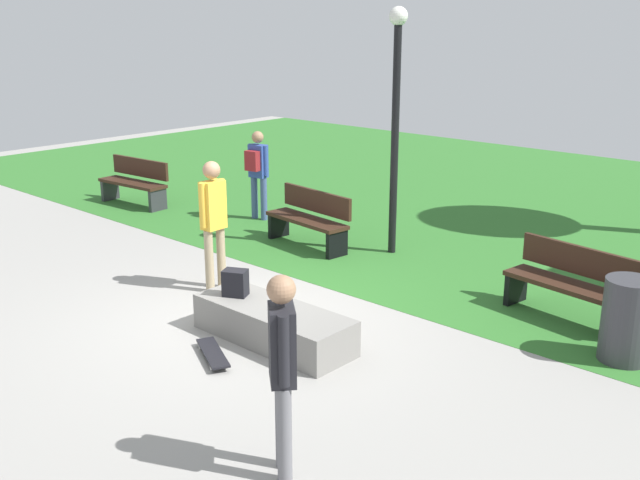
# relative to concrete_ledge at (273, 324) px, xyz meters

# --- Properties ---
(ground_plane) EXTENTS (28.00, 28.00, 0.00)m
(ground_plane) POSITION_rel_concrete_ledge_xyz_m (-0.70, 0.22, -0.21)
(ground_plane) COLOR gray
(grass_lawn) EXTENTS (26.60, 12.50, 0.01)m
(grass_lawn) POSITION_rel_concrete_ledge_xyz_m (-0.70, 7.97, -0.21)
(grass_lawn) COLOR #2D6B28
(grass_lawn) RESTS_ON ground_plane
(concrete_ledge) EXTENTS (2.02, 0.72, 0.42)m
(concrete_ledge) POSITION_rel_concrete_ledge_xyz_m (0.00, 0.00, 0.00)
(concrete_ledge) COLOR gray
(concrete_ledge) RESTS_ON ground_plane
(backpack_on_ledge) EXTENTS (0.34, 0.31, 0.32)m
(backpack_on_ledge) POSITION_rel_concrete_ledge_xyz_m (-0.60, -0.04, 0.37)
(backpack_on_ledge) COLOR black
(backpack_on_ledge) RESTS_ON concrete_ledge
(skater_performing_trick) EXTENTS (0.37, 0.36, 1.73)m
(skater_performing_trick) POSITION_rel_concrete_ledge_xyz_m (1.93, -1.76, 0.81)
(skater_performing_trick) COLOR slate
(skater_performing_trick) RESTS_ON ground_plane
(skater_watching) EXTENTS (0.24, 0.43, 1.79)m
(skater_watching) POSITION_rel_concrete_ledge_xyz_m (-1.82, 0.67, 0.85)
(skater_watching) COLOR tan
(skater_watching) RESTS_ON ground_plane
(skateboard_by_ledge) EXTENTS (0.81, 0.54, 0.08)m
(skateboard_by_ledge) POSITION_rel_concrete_ledge_xyz_m (-0.17, -0.77, -0.15)
(skateboard_by_ledge) COLOR black
(skateboard_by_ledge) RESTS_ON ground_plane
(park_bench_by_oak) EXTENTS (1.65, 0.69, 0.91)m
(park_bench_by_oak) POSITION_rel_concrete_ledge_xyz_m (2.22, 2.96, 0.27)
(park_bench_by_oak) COLOR #331E14
(park_bench_by_oak) RESTS_ON ground_plane
(park_bench_far_left) EXTENTS (1.64, 0.65, 0.91)m
(park_bench_far_left) POSITION_rel_concrete_ledge_xyz_m (-2.25, 3.03, 0.27)
(park_bench_far_left) COLOR #331E14
(park_bench_far_left) RESTS_ON ground_plane
(park_bench_near_path) EXTENTS (1.63, 0.60, 0.91)m
(park_bench_near_path) POSITION_rel_concrete_ledge_xyz_m (-6.75, 2.74, 0.27)
(park_bench_near_path) COLOR #331E14
(park_bench_near_path) RESTS_ON ground_plane
(lamp_post) EXTENTS (0.28, 0.28, 3.77)m
(lamp_post) POSITION_rel_concrete_ledge_xyz_m (-1.05, 3.66, 2.11)
(lamp_post) COLOR black
(lamp_post) RESTS_ON ground_plane
(trash_bin) EXTENTS (0.54, 0.54, 0.94)m
(trash_bin) POSITION_rel_concrete_ledge_xyz_m (3.19, 2.23, 0.26)
(trash_bin) COLOR #333338
(trash_bin) RESTS_ON ground_plane
(pedestrian_with_backpack) EXTENTS (0.43, 0.38, 1.64)m
(pedestrian_with_backpack) POSITION_rel_concrete_ledge_xyz_m (-4.10, 3.61, 0.77)
(pedestrian_with_backpack) COLOR #3F5184
(pedestrian_with_backpack) RESTS_ON ground_plane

